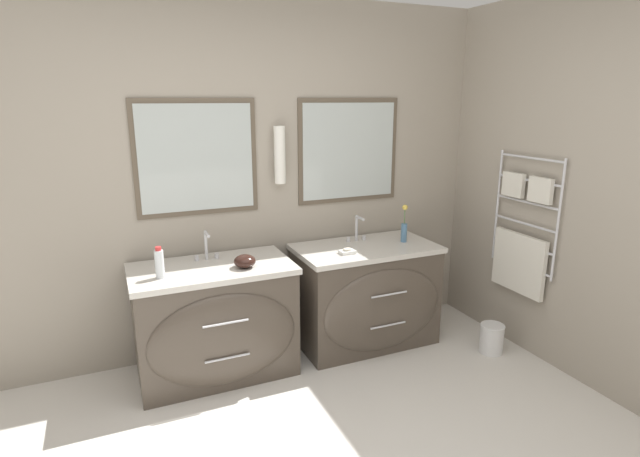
{
  "coord_description": "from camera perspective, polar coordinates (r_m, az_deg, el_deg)",
  "views": [
    {
      "loc": [
        -0.84,
        -1.64,
        1.89
      ],
      "look_at": [
        0.46,
        1.33,
        1.04
      ],
      "focal_mm": 28.0,
      "sensor_mm": 36.0,
      "label": 1
    }
  ],
  "objects": [
    {
      "name": "vanity_left",
      "position": [
        3.57,
        -11.82,
        -10.39
      ],
      "size": [
        1.08,
        0.67,
        0.79
      ],
      "color": "#4C4238",
      "rests_on": "ground_plane"
    },
    {
      "name": "wall_back",
      "position": [
        3.72,
        -10.05,
        5.41
      ],
      "size": [
        5.65,
        0.16,
        2.6
      ],
      "color": "#9E9384",
      "rests_on": "ground_plane"
    },
    {
      "name": "faucet_right",
      "position": [
        3.94,
        4.29,
        -0.02
      ],
      "size": [
        0.17,
        0.13,
        0.21
      ],
      "color": "silver",
      "rests_on": "vanity_right"
    },
    {
      "name": "flower_vase",
      "position": [
        3.97,
        9.59,
        0.07
      ],
      "size": [
        0.05,
        0.05,
        0.3
      ],
      "color": "teal",
      "rests_on": "vanity_right"
    },
    {
      "name": "vanity_right",
      "position": [
        3.94,
        5.41,
        -7.62
      ],
      "size": [
        1.08,
        0.67,
        0.79
      ],
      "color": "#4C4238",
      "rests_on": "ground_plane"
    },
    {
      "name": "faucet_left",
      "position": [
        3.56,
        -12.85,
        -1.96
      ],
      "size": [
        0.17,
        0.13,
        0.21
      ],
      "color": "silver",
      "rests_on": "vanity_left"
    },
    {
      "name": "waste_bin",
      "position": [
        4.11,
        19.03,
        -11.72
      ],
      "size": [
        0.18,
        0.18,
        0.23
      ],
      "color": "silver",
      "rests_on": "ground_plane"
    },
    {
      "name": "soap_dish",
      "position": [
        3.65,
        3.14,
        -2.62
      ],
      "size": [
        0.11,
        0.08,
        0.04
      ],
      "color": "white",
      "rests_on": "vanity_right"
    },
    {
      "name": "toiletry_bottle",
      "position": [
        3.29,
        -17.87,
        -3.82
      ],
      "size": [
        0.06,
        0.06,
        0.21
      ],
      "color": "silver",
      "rests_on": "vanity_left"
    },
    {
      "name": "wall_right",
      "position": [
        3.87,
        25.34,
        4.34
      ],
      "size": [
        0.13,
        3.86,
        2.6
      ],
      "color": "#9E9384",
      "rests_on": "ground_plane"
    },
    {
      "name": "amenity_bowl",
      "position": [
        3.38,
        -8.59,
        -3.71
      ],
      "size": [
        0.15,
        0.15,
        0.09
      ],
      "color": "black",
      "rests_on": "vanity_left"
    }
  ]
}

